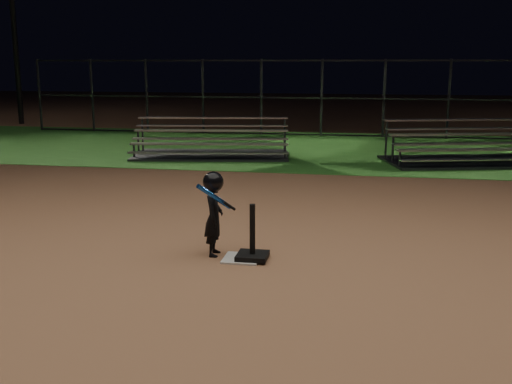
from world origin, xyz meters
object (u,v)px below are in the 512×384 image
home_plate (242,258)px  bleacher_right (474,155)px  child_batter (214,211)px  bleacher_left (211,149)px  batting_tee (252,249)px

home_plate → bleacher_right: size_ratio=0.10×
child_batter → bleacher_left: size_ratio=0.26×
home_plate → bleacher_left: 8.46m
bleacher_right → batting_tee: bearing=-130.4°
batting_tee → child_batter: (-0.52, 0.11, 0.43)m
child_batter → bleacher_left: 8.25m
child_batter → bleacher_left: child_batter is taller
bleacher_right → home_plate: bearing=-131.1°
home_plate → child_batter: bearing=163.0°
child_batter → bleacher_right: (4.44, 8.06, -0.36)m
home_plate → batting_tee: 0.19m
home_plate → bleacher_right: bleacher_right is taller
batting_tee → bleacher_left: size_ratio=0.16×
child_batter → bleacher_right: child_batter is taller
batting_tee → bleacher_right: bearing=64.4°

